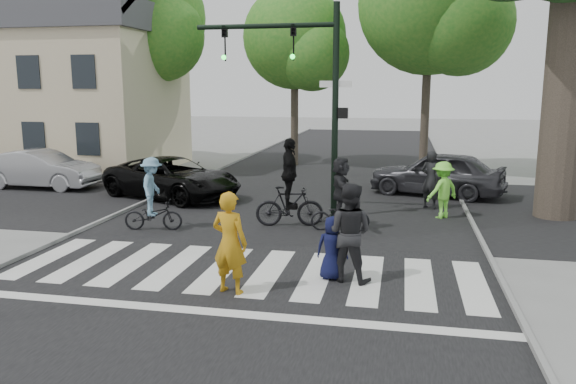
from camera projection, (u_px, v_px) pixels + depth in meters
name	position (u px, v px, depth m)	size (l,w,h in m)	color
ground	(230.00, 287.00, 10.57)	(120.00, 120.00, 0.00)	gray
road_stem	(285.00, 225.00, 15.38)	(10.00, 70.00, 0.01)	black
road_cross	(304.00, 203.00, 18.27)	(70.00, 10.00, 0.01)	black
curb_left	(116.00, 215.00, 16.37)	(0.10, 70.00, 0.10)	gray
curb_right	(477.00, 232.00, 14.38)	(0.10, 70.00, 0.10)	gray
crosswalk	(240.00, 276.00, 11.21)	(10.00, 3.85, 0.01)	silver
traffic_signal	(306.00, 80.00, 15.75)	(4.45, 0.29, 6.00)	black
bg_tree_0	(57.00, 37.00, 27.55)	(5.46, 5.20, 8.97)	brown
bg_tree_1	(147.00, 23.00, 25.96)	(6.09, 5.80, 9.80)	brown
bg_tree_2	(299.00, 42.00, 25.85)	(5.04, 4.80, 8.40)	brown
bg_tree_3	(438.00, 8.00, 23.15)	(6.30, 6.00, 10.20)	brown
house	(79.00, 85.00, 25.59)	(8.40, 8.10, 8.82)	beige
pedestrian_woman	(230.00, 243.00, 10.13)	(0.69, 0.45, 1.89)	#C98C16
pedestrian_child	(332.00, 248.00, 10.92)	(0.62, 0.40, 1.27)	black
pedestrian_adult	(349.00, 232.00, 10.78)	(0.94, 0.73, 1.93)	black
cyclist_left	(153.00, 199.00, 14.66)	(1.59, 1.07, 1.93)	black
cyclist_mid	(289.00, 191.00, 15.06)	(1.89, 1.18, 2.39)	black
cyclist_right	(341.00, 198.00, 14.58)	(1.59, 1.48, 1.95)	black
car_suv	(172.00, 178.00, 19.00)	(2.29, 4.97, 1.38)	black
car_silver	(41.00, 169.00, 20.86)	(1.51, 4.33, 1.43)	#A7A6AB
car_grey	(437.00, 173.00, 19.44)	(1.83, 4.56, 1.55)	#333338
bystander_hivis	(442.00, 190.00, 16.03)	(1.06, 0.61, 1.64)	#84FF47
bystander_dark	(431.00, 180.00, 17.29)	(0.66, 0.43, 1.81)	black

